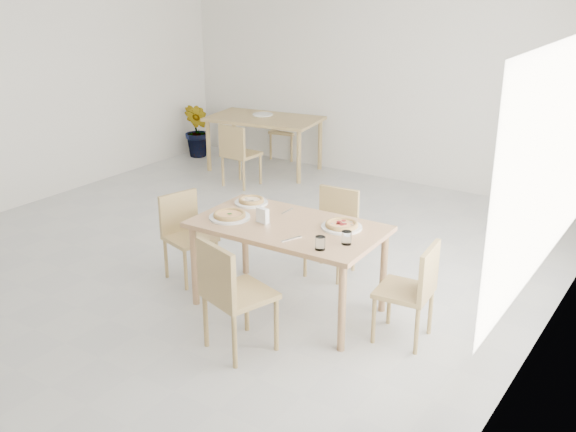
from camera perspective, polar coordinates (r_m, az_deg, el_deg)
The scene contains 22 objects.
room at distance 5.08m, azimuth 22.17°, elevation 5.07°, with size 7.28×7.00×7.00m.
main_table at distance 5.47m, azimuth 0.00°, elevation -1.50°, with size 1.56×0.91×0.75m.
chair_south at distance 4.91m, azimuth -4.91°, elevation -6.22°, with size 0.55×0.55×0.89m.
chair_north at distance 6.24m, azimuth 3.90°, elevation -0.77°, with size 0.42×0.42×0.79m.
chair_west at distance 6.19m, azimuth -8.68°, elevation -1.17°, with size 0.48×0.48×0.79m.
chair_east at distance 5.15m, azimuth 10.63°, elevation -5.87°, with size 0.43×0.43×0.80m.
plate_margherita at distance 5.60m, azimuth -4.97°, elevation -0.10°, with size 0.34×0.34×0.02m, color white.
plate_mushroom at distance 5.93m, azimuth -3.13°, elevation 1.14°, with size 0.29×0.29×0.02m, color white.
plate_pepperoni at distance 5.38m, azimuth 4.56°, elevation -0.94°, with size 0.33×0.33×0.02m, color white.
pizza_margherita at distance 5.59m, azimuth -4.97°, elevation 0.12°, with size 0.35×0.35×0.03m.
pizza_mushroom at distance 5.92m, azimuth -3.13°, elevation 1.35°, with size 0.30×0.30×0.03m.
pizza_pepperoni at distance 5.37m, azimuth 4.56°, elevation -0.70°, with size 0.35×0.35×0.03m.
tumbler_a at distance 5.06m, azimuth 4.98°, elevation -1.85°, with size 0.08×0.08×0.10m, color white.
tumbler_b at distance 4.96m, azimuth 2.74°, elevation -2.31°, with size 0.08×0.08×0.10m, color white.
napkin_holder at distance 5.44m, azimuth -2.16°, elevation -0.02°, with size 0.13×0.08×0.13m.
fork_a at distance 5.15m, azimuth 0.29°, elevation -1.95°, with size 0.02×0.19×0.01m, color silver.
fork_b at distance 5.73m, azimuth -0.04°, elevation 0.42°, with size 0.01×0.17×0.01m, color silver.
second_table at distance 9.39m, azimuth -2.03°, elevation 7.85°, with size 1.63×1.09×0.75m.
chair_back_s at distance 8.71m, azimuth -4.30°, elevation 5.51°, with size 0.42×0.42×0.82m.
chair_back_n at distance 10.12m, azimuth 0.00°, elevation 7.62°, with size 0.45×0.45×0.80m.
plate_empty at distance 9.52m, azimuth -2.16°, elevation 8.58°, with size 0.28×0.28×0.02m, color white.
potted_plant at distance 10.18m, azimuth -7.60°, elevation 7.20°, with size 0.45×0.36×0.82m, color #206C24.
Camera 1 is at (3.91, -4.54, 2.72)m, focal length 42.00 mm.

